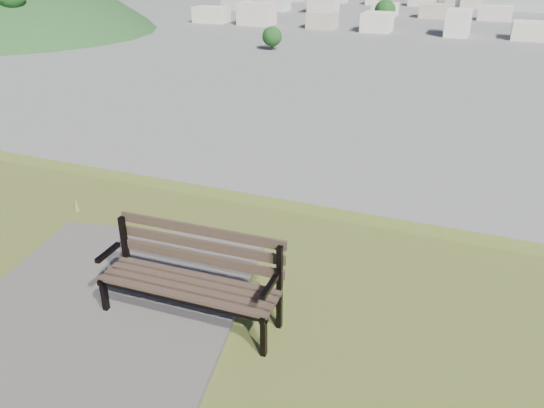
% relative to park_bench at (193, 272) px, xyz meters
% --- Properties ---
extents(park_bench, '(1.66, 0.58, 0.86)m').
position_rel_park_bench_xyz_m(park_bench, '(0.00, 0.00, 0.00)').
color(park_bench, '#402E25').
rests_on(park_bench, hilltop_mesa).
extents(gravel_patch, '(3.09, 3.94, 0.07)m').
position_rel_park_bench_xyz_m(gravel_patch, '(-0.77, -0.54, -0.45)').
color(gravel_patch, '#5C554F').
rests_on(gravel_patch, hilltop_mesa).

